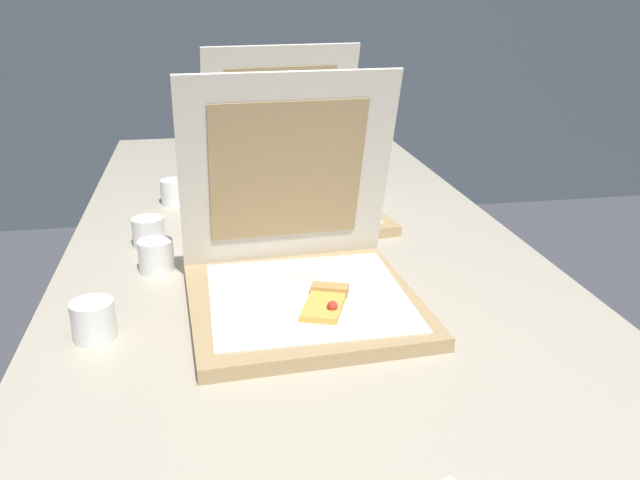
{
  "coord_description": "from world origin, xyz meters",
  "views": [
    {
      "loc": [
        -0.17,
        -0.67,
        1.22
      ],
      "look_at": [
        0.02,
        0.42,
        0.8
      ],
      "focal_mm": 37.2,
      "sensor_mm": 36.0,
      "label": 1
    }
  ],
  "objects_px": {
    "table": "(297,263)",
    "pizza_box_front": "(300,273)",
    "cup_white_far": "(174,192)",
    "cup_white_near_left": "(93,320)",
    "cup_white_near_center": "(156,256)",
    "pizza_box_middle": "(290,192)",
    "cup_white_mid": "(148,232)"
  },
  "relations": [
    {
      "from": "cup_white_near_center",
      "to": "cup_white_mid",
      "type": "relative_size",
      "value": 1.0
    },
    {
      "from": "pizza_box_middle",
      "to": "cup_white_near_center",
      "type": "distance_m",
      "value": 0.39
    },
    {
      "from": "table",
      "to": "cup_white_near_left",
      "type": "relative_size",
      "value": 33.15
    },
    {
      "from": "cup_white_mid",
      "to": "cup_white_near_left",
      "type": "distance_m",
      "value": 0.37
    },
    {
      "from": "pizza_box_middle",
      "to": "cup_white_near_left",
      "type": "bearing_deg",
      "value": -133.57
    },
    {
      "from": "pizza_box_middle",
      "to": "cup_white_near_left",
      "type": "distance_m",
      "value": 0.62
    },
    {
      "from": "pizza_box_front",
      "to": "cup_white_near_center",
      "type": "xyz_separation_m",
      "value": [
        -0.24,
        0.18,
        -0.02
      ]
    },
    {
      "from": "pizza_box_front",
      "to": "cup_white_near_center",
      "type": "height_order",
      "value": "pizza_box_front"
    },
    {
      "from": "table",
      "to": "cup_white_far",
      "type": "relative_size",
      "value": 33.15
    },
    {
      "from": "cup_white_near_center",
      "to": "cup_white_far",
      "type": "relative_size",
      "value": 1.0
    },
    {
      "from": "pizza_box_front",
      "to": "cup_white_mid",
      "type": "distance_m",
      "value": 0.4
    },
    {
      "from": "cup_white_mid",
      "to": "cup_white_near_center",
      "type": "bearing_deg",
      "value": -80.7
    },
    {
      "from": "pizza_box_front",
      "to": "pizza_box_middle",
      "type": "bearing_deg",
      "value": 80.94
    },
    {
      "from": "cup_white_far",
      "to": "cup_white_near_left",
      "type": "xyz_separation_m",
      "value": [
        -0.1,
        -0.64,
        0.0
      ]
    },
    {
      "from": "pizza_box_front",
      "to": "cup_white_near_left",
      "type": "xyz_separation_m",
      "value": [
        -0.31,
        -0.06,
        -0.02
      ]
    },
    {
      "from": "table",
      "to": "cup_white_far",
      "type": "height_order",
      "value": "cup_white_far"
    },
    {
      "from": "cup_white_mid",
      "to": "cup_white_near_left",
      "type": "bearing_deg",
      "value": -98.55
    },
    {
      "from": "cup_white_far",
      "to": "cup_white_near_left",
      "type": "bearing_deg",
      "value": -98.63
    },
    {
      "from": "table",
      "to": "cup_white_far",
      "type": "xyz_separation_m",
      "value": [
        -0.25,
        0.3,
        0.08
      ]
    },
    {
      "from": "table",
      "to": "cup_white_near_left",
      "type": "distance_m",
      "value": 0.49
    },
    {
      "from": "cup_white_mid",
      "to": "cup_white_far",
      "type": "distance_m",
      "value": 0.28
    },
    {
      "from": "cup_white_near_left",
      "to": "table",
      "type": "bearing_deg",
      "value": 44.43
    },
    {
      "from": "pizza_box_middle",
      "to": "cup_white_far",
      "type": "distance_m",
      "value": 0.29
    },
    {
      "from": "table",
      "to": "cup_white_near_center",
      "type": "bearing_deg",
      "value": -159.03
    },
    {
      "from": "table",
      "to": "cup_white_mid",
      "type": "xyz_separation_m",
      "value": [
        -0.29,
        0.03,
        0.08
      ]
    },
    {
      "from": "cup_white_far",
      "to": "pizza_box_middle",
      "type": "bearing_deg",
      "value": -26.71
    },
    {
      "from": "cup_white_mid",
      "to": "table",
      "type": "bearing_deg",
      "value": -5.22
    },
    {
      "from": "table",
      "to": "pizza_box_front",
      "type": "xyz_separation_m",
      "value": [
        -0.03,
        -0.28,
        0.1
      ]
    },
    {
      "from": "cup_white_near_left",
      "to": "cup_white_mid",
      "type": "bearing_deg",
      "value": 81.45
    },
    {
      "from": "pizza_box_front",
      "to": "cup_white_near_left",
      "type": "distance_m",
      "value": 0.32
    },
    {
      "from": "cup_white_near_left",
      "to": "pizza_box_front",
      "type": "bearing_deg",
      "value": 11.12
    },
    {
      "from": "pizza_box_front",
      "to": "cup_white_mid",
      "type": "xyz_separation_m",
      "value": [
        -0.26,
        0.31,
        -0.02
      ]
    }
  ]
}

